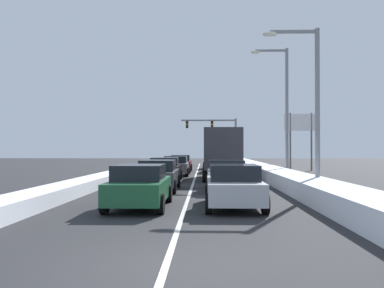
% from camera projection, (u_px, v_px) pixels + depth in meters
% --- Properties ---
extents(ground_plane, '(130.35, 130.35, 0.00)m').
position_uv_depth(ground_plane, '(194.00, 181.00, 27.33)').
color(ground_plane, '#28282B').
extents(lane_stripe_between_right_lane_and_center_lane, '(0.14, 55.15, 0.01)m').
position_uv_depth(lane_stripe_between_right_lane_and_center_lane, '(196.00, 176.00, 32.34)').
color(lane_stripe_between_right_lane_and_center_lane, silver).
rests_on(lane_stripe_between_right_lane_and_center_lane, ground).
extents(snow_bank_right_shoulder, '(1.85, 55.15, 0.76)m').
position_uv_depth(snow_bank_right_shoulder, '(265.00, 171.00, 32.18)').
color(snow_bank_right_shoulder, white).
rests_on(snow_bank_right_shoulder, ground).
extents(snow_bank_left_shoulder, '(1.40, 55.15, 0.56)m').
position_uv_depth(snow_bank_left_shoulder, '(127.00, 172.00, 32.50)').
color(snow_bank_left_shoulder, white).
rests_on(snow_bank_left_shoulder, ground).
extents(sedan_silver_right_lane_nearest, '(2.00, 4.50, 1.51)m').
position_uv_depth(sedan_silver_right_lane_nearest, '(234.00, 186.00, 14.82)').
color(sedan_silver_right_lane_nearest, '#B7BABF').
rests_on(sedan_silver_right_lane_nearest, ground).
extents(sedan_white_right_lane_second, '(2.00, 4.50, 1.51)m').
position_uv_depth(sedan_white_right_lane_second, '(226.00, 175.00, 20.87)').
color(sedan_white_right_lane_second, silver).
rests_on(sedan_white_right_lane_second, ground).
extents(box_truck_right_lane_third, '(2.53, 7.20, 3.36)m').
position_uv_depth(box_truck_right_lane_third, '(221.00, 151.00, 28.43)').
color(box_truck_right_lane_third, '#937F60').
rests_on(box_truck_right_lane_third, ground).
extents(sedan_red_right_lane_fourth, '(2.00, 4.50, 1.51)m').
position_uv_depth(sedan_red_right_lane_fourth, '(216.00, 164.00, 36.98)').
color(sedan_red_right_lane_fourth, maroon).
rests_on(sedan_red_right_lane_fourth, ground).
extents(sedan_navy_right_lane_fifth, '(2.00, 4.50, 1.51)m').
position_uv_depth(sedan_navy_right_lane_fifth, '(213.00, 162.00, 43.46)').
color(sedan_navy_right_lane_fifth, navy).
rests_on(sedan_navy_right_lane_fifth, ground).
extents(sedan_green_center_lane_nearest, '(2.00, 4.50, 1.51)m').
position_uv_depth(sedan_green_center_lane_nearest, '(140.00, 186.00, 14.80)').
color(sedan_green_center_lane_nearest, '#1E5633').
rests_on(sedan_green_center_lane_nearest, ground).
extents(sedan_charcoal_center_lane_second, '(2.00, 4.50, 1.51)m').
position_uv_depth(sedan_charcoal_center_lane_second, '(158.00, 175.00, 20.96)').
color(sedan_charcoal_center_lane_second, '#38383D').
rests_on(sedan_charcoal_center_lane_second, ground).
extents(sedan_black_center_lane_third, '(2.00, 4.50, 1.51)m').
position_uv_depth(sedan_black_center_lane_third, '(165.00, 169.00, 26.96)').
color(sedan_black_center_lane_third, black).
rests_on(sedan_black_center_lane_third, ground).
extents(sedan_gray_center_lane_fourth, '(2.00, 4.50, 1.51)m').
position_uv_depth(sedan_gray_center_lane_fourth, '(176.00, 166.00, 32.67)').
color(sedan_gray_center_lane_fourth, slate).
rests_on(sedan_gray_center_lane_fourth, ground).
extents(sedan_maroon_center_lane_fifth, '(2.00, 4.50, 1.51)m').
position_uv_depth(sedan_maroon_center_lane_fifth, '(181.00, 163.00, 38.46)').
color(sedan_maroon_center_lane_fifth, maroon).
rests_on(sedan_maroon_center_lane_fifth, ground).
extents(traffic_light_gantry, '(7.54, 0.47, 6.20)m').
position_uv_depth(traffic_light_gantry, '(218.00, 131.00, 57.36)').
color(traffic_light_gantry, slate).
rests_on(traffic_light_gantry, ground).
extents(street_lamp_right_near, '(2.66, 0.36, 7.69)m').
position_uv_depth(street_lamp_right_near, '(309.00, 94.00, 19.70)').
color(street_lamp_right_near, gray).
rests_on(street_lamp_right_near, ground).
extents(street_lamp_right_mid, '(2.66, 0.36, 9.15)m').
position_uv_depth(street_lamp_right_mid, '(282.00, 101.00, 29.71)').
color(street_lamp_right_mid, gray).
rests_on(street_lamp_right_mid, ground).
extents(roadside_sign_right, '(3.20, 0.16, 5.50)m').
position_uv_depth(roadside_sign_right, '(301.00, 128.00, 40.25)').
color(roadside_sign_right, '#59595B').
rests_on(roadside_sign_right, ground).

